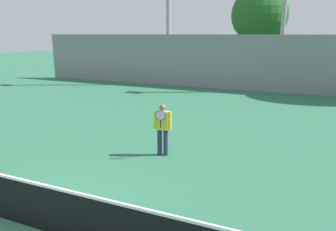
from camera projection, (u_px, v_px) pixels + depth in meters
ground_plane at (30, 226)px, 6.26m from camera, size 100.00×100.00×0.00m
tennis_net at (27, 203)px, 6.14m from camera, size 12.06×0.09×0.96m
tennis_player at (163, 127)px, 9.72m from camera, size 0.53×0.46×1.58m
light_pole_far_right at (285, 6)px, 19.52m from camera, size 0.90×0.60×9.07m
back_fence at (236, 63)px, 21.05m from camera, size 30.27×0.06×3.53m
tree_green_tall at (260, 15)px, 23.78m from camera, size 4.08×4.08×6.95m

